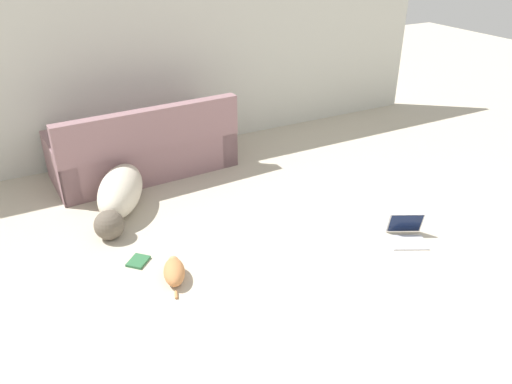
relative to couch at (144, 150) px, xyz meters
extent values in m
plane|color=#BCB29E|center=(0.72, -3.94, -0.28)|extent=(20.00, 20.00, 0.00)
cube|color=beige|center=(0.72, 0.58, 0.92)|extent=(7.40, 0.06, 2.41)
cube|color=gray|center=(0.00, 0.05, -0.07)|extent=(2.14, 1.00, 0.43)
cube|color=gray|center=(0.02, -0.34, 0.38)|extent=(2.10, 0.25, 0.47)
cube|color=gray|center=(0.94, 0.09, 0.00)|extent=(0.24, 0.91, 0.57)
cube|color=gray|center=(-0.95, 0.00, 0.00)|extent=(0.24, 0.91, 0.57)
ellipsoid|color=beige|center=(-0.48, -0.75, -0.07)|extent=(0.80, 1.05, 0.43)
sphere|color=brown|center=(-0.73, -1.25, -0.14)|extent=(0.38, 0.38, 0.29)
cylinder|color=beige|center=(-0.22, -0.21, -0.26)|extent=(0.15, 0.24, 0.05)
ellipsoid|color=#BC7A47|center=(-0.41, -2.15, -0.20)|extent=(0.27, 0.38, 0.17)
sphere|color=tan|center=(-0.35, -1.96, -0.23)|extent=(0.12, 0.12, 0.10)
cylinder|color=#BC7A47|center=(-0.47, -2.35, -0.27)|extent=(0.05, 0.09, 0.02)
cube|color=#B7B7BC|center=(1.72, -2.66, -0.27)|extent=(0.40, 0.37, 0.02)
cube|color=#B7B7BC|center=(1.79, -2.52, -0.15)|extent=(0.33, 0.23, 0.24)
cube|color=#0F1938|center=(1.79, -2.53, -0.15)|extent=(0.30, 0.20, 0.21)
cube|color=#2D663D|center=(-0.61, -1.76, -0.27)|extent=(0.24, 0.24, 0.02)
camera|label=1|loc=(-1.38, -5.44, 2.38)|focal=35.00mm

